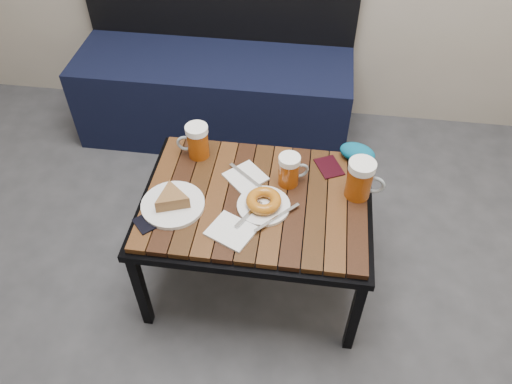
# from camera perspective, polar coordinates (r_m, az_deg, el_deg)

# --- Properties ---
(bench) EXTENTS (1.40, 0.50, 0.95)m
(bench) POSITION_cam_1_polar(r_m,az_deg,el_deg) (2.70, -4.66, 11.93)
(bench) COLOR black
(bench) RESTS_ON ground
(cafe_table) EXTENTS (0.84, 0.62, 0.47)m
(cafe_table) POSITION_cam_1_polar(r_m,az_deg,el_deg) (1.83, 0.00, -1.56)
(cafe_table) COLOR black
(cafe_table) RESTS_ON ground
(beer_mug_left) EXTENTS (0.13, 0.09, 0.14)m
(beer_mug_left) POSITION_cam_1_polar(r_m,az_deg,el_deg) (1.93, -6.76, 5.80)
(beer_mug_left) COLOR #903D0B
(beer_mug_left) RESTS_ON cafe_table
(beer_mug_centre) EXTENTS (0.12, 0.10, 0.13)m
(beer_mug_centre) POSITION_cam_1_polar(r_m,az_deg,el_deg) (1.81, 3.86, 2.51)
(beer_mug_centre) COLOR #903D0B
(beer_mug_centre) RESTS_ON cafe_table
(beer_mug_right) EXTENTS (0.14, 0.10, 0.15)m
(beer_mug_right) POSITION_cam_1_polar(r_m,az_deg,el_deg) (1.79, 11.86, 1.43)
(beer_mug_right) COLOR #903D0B
(beer_mug_right) RESTS_ON cafe_table
(plate_pie) EXTENTS (0.23, 0.23, 0.06)m
(plate_pie) POSITION_cam_1_polar(r_m,az_deg,el_deg) (1.78, -9.53, -1.06)
(plate_pie) COLOR white
(plate_pie) RESTS_ON cafe_table
(plate_bagel) EXTENTS (0.22, 0.22, 0.05)m
(plate_bagel) POSITION_cam_1_polar(r_m,az_deg,el_deg) (1.75, 0.88, -1.27)
(plate_bagel) COLOR white
(plate_bagel) RESTS_ON cafe_table
(napkin_left) EXTENTS (0.18, 0.18, 0.01)m
(napkin_left) POSITION_cam_1_polar(r_m,az_deg,el_deg) (1.87, -1.20, 1.75)
(napkin_left) COLOR white
(napkin_left) RESTS_ON cafe_table
(napkin_right) EXTENTS (0.19, 0.17, 0.01)m
(napkin_right) POSITION_cam_1_polar(r_m,az_deg,el_deg) (1.69, -2.85, -4.48)
(napkin_right) COLOR white
(napkin_right) RESTS_ON cafe_table
(passport_navy) EXTENTS (0.14, 0.14, 0.01)m
(passport_navy) POSITION_cam_1_polar(r_m,az_deg,el_deg) (1.76, -11.79, -3.15)
(passport_navy) COLOR black
(passport_navy) RESTS_ON cafe_table
(passport_burgundy) EXTENTS (0.12, 0.14, 0.01)m
(passport_burgundy) POSITION_cam_1_polar(r_m,az_deg,el_deg) (1.93, 8.35, 2.85)
(passport_burgundy) COLOR black
(passport_burgundy) RESTS_ON cafe_table
(knit_pouch) EXTENTS (0.16, 0.14, 0.06)m
(knit_pouch) POSITION_cam_1_polar(r_m,az_deg,el_deg) (1.97, 11.52, 4.43)
(knit_pouch) COLOR #054D7E
(knit_pouch) RESTS_ON cafe_table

